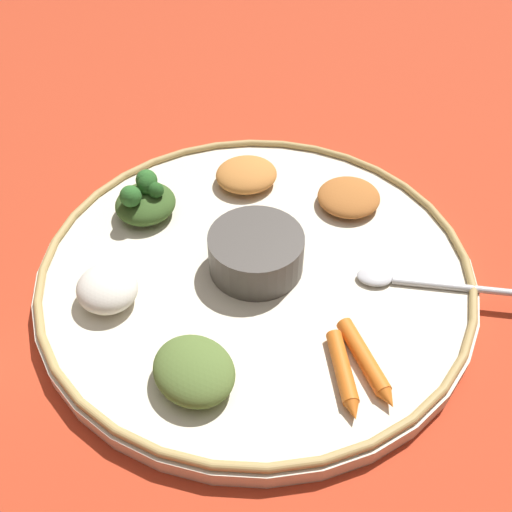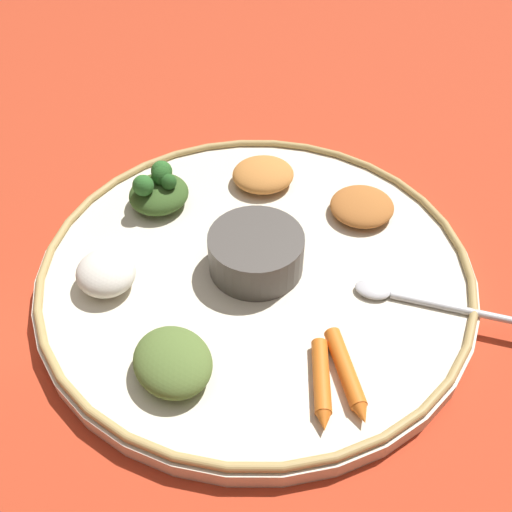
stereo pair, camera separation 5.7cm
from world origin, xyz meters
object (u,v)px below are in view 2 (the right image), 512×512
greens_pile (158,190)px  carrot_near_spoon (322,383)px  center_bowl (256,251)px  spoon (417,298)px  carrot_outer (347,374)px

greens_pile → carrot_near_spoon: bearing=141.4°
center_bowl → spoon: size_ratio=0.54×
center_bowl → spoon: bearing=-179.2°
carrot_near_spoon → carrot_outer: 0.02m
carrot_near_spoon → center_bowl: bearing=-51.6°
spoon → carrot_outer: 0.11m
carrot_near_spoon → carrot_outer: bearing=-141.6°
spoon → greens_pile: (0.29, -0.06, 0.02)m
greens_pile → carrot_near_spoon: size_ratio=0.96×
center_bowl → greens_pile: size_ratio=1.15×
spoon → greens_pile: size_ratio=2.14×
center_bowl → carrot_outer: bearing=137.4°
greens_pile → carrot_near_spoon: 0.28m
carrot_outer → greens_pile: bearing=-34.0°
spoon → carrot_near_spoon: size_ratio=2.06×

